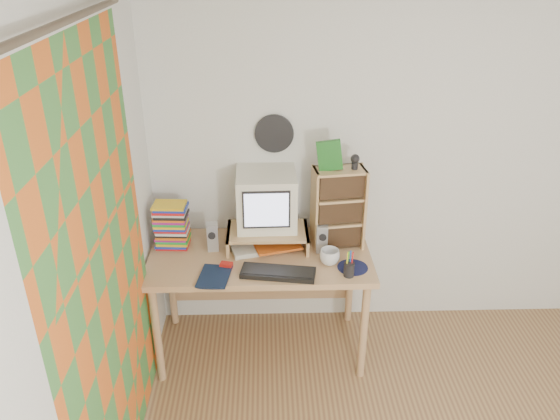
{
  "coord_description": "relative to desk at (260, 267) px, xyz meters",
  "views": [
    {
      "loc": [
        -0.99,
        -1.59,
        2.55
      ],
      "look_at": [
        -0.9,
        1.33,
        1.09
      ],
      "focal_mm": 35.0,
      "sensor_mm": 36.0,
      "label": 1
    }
  ],
  "objects": [
    {
      "name": "back_wall",
      "position": [
        1.03,
        0.31,
        0.63
      ],
      "size": [
        3.5,
        0.0,
        3.5
      ],
      "primitive_type": "plane",
      "rotation": [
        1.57,
        0.0,
        0.0
      ],
      "color": "silver",
      "rests_on": "floor"
    },
    {
      "name": "left_wall",
      "position": [
        -0.72,
        -1.44,
        0.63
      ],
      "size": [
        0.0,
        3.5,
        3.5
      ],
      "primitive_type": "plane",
      "rotation": [
        1.57,
        0.0,
        1.57
      ],
      "color": "silver",
      "rests_on": "floor"
    },
    {
      "name": "curtain",
      "position": [
        -0.68,
        -0.96,
        0.53
      ],
      "size": [
        0.0,
        2.2,
        2.2
      ],
      "primitive_type": "plane",
      "rotation": [
        1.57,
        0.0,
        1.57
      ],
      "color": "#D05B1D",
      "rests_on": "left_wall"
    },
    {
      "name": "wall_disc",
      "position": [
        0.1,
        0.29,
        0.81
      ],
      "size": [
        0.25,
        0.02,
        0.25
      ],
      "primitive_type": "cylinder",
      "rotation": [
        1.57,
        0.0,
        0.0
      ],
      "color": "black",
      "rests_on": "back_wall"
    },
    {
      "name": "desk",
      "position": [
        0.0,
        0.0,
        0.0
      ],
      "size": [
        1.4,
        0.7,
        0.75
      ],
      "color": "tan",
      "rests_on": "floor"
    },
    {
      "name": "monitor_riser",
      "position": [
        0.05,
        0.04,
        0.23
      ],
      "size": [
        0.52,
        0.3,
        0.12
      ],
      "color": "tan",
      "rests_on": "desk"
    },
    {
      "name": "crt_monitor",
      "position": [
        0.04,
        0.09,
        0.43
      ],
      "size": [
        0.38,
        0.38,
        0.36
      ],
      "primitive_type": "cube",
      "rotation": [
        0.0,
        0.0,
        0.02
      ],
      "color": "silver",
      "rests_on": "monitor_riser"
    },
    {
      "name": "speaker_left",
      "position": [
        -0.3,
        0.0,
        0.23
      ],
      "size": [
        0.08,
        0.08,
        0.19
      ],
      "primitive_type": "cube",
      "rotation": [
        0.0,
        0.0,
        0.11
      ],
      "color": "#A1A2A6",
      "rests_on": "desk"
    },
    {
      "name": "speaker_right",
      "position": [
        0.39,
        -0.04,
        0.23
      ],
      "size": [
        0.08,
        0.08,
        0.19
      ],
      "primitive_type": "cube",
      "rotation": [
        0.0,
        0.0,
        -0.07
      ],
      "color": "#A1A2A6",
      "rests_on": "desk"
    },
    {
      "name": "keyboard",
      "position": [
        0.11,
        -0.31,
        0.15
      ],
      "size": [
        0.46,
        0.22,
        0.03
      ],
      "primitive_type": "cube",
      "rotation": [
        0.0,
        0.0,
        -0.16
      ],
      "color": "black",
      "rests_on": "desk"
    },
    {
      "name": "dvd_stack",
      "position": [
        -0.56,
        0.06,
        0.28
      ],
      "size": [
        0.21,
        0.16,
        0.29
      ],
      "primitive_type": null,
      "rotation": [
        0.0,
        0.0,
        -0.06
      ],
      "color": "brown",
      "rests_on": "desk"
    },
    {
      "name": "cd_rack",
      "position": [
        0.5,
        0.05,
        0.4
      ],
      "size": [
        0.34,
        0.21,
        0.53
      ],
      "primitive_type": "cube",
      "rotation": [
        0.0,
        0.0,
        0.13
      ],
      "color": "tan",
      "rests_on": "desk"
    },
    {
      "name": "mug",
      "position": [
        0.43,
        -0.19,
        0.18
      ],
      "size": [
        0.13,
        0.13,
        0.1
      ],
      "primitive_type": "imported",
      "rotation": [
        0.0,
        0.0,
        0.05
      ],
      "color": "silver",
      "rests_on": "desk"
    },
    {
      "name": "diary",
      "position": [
        -0.36,
        -0.32,
        0.16
      ],
      "size": [
        0.24,
        0.19,
        0.04
      ],
      "primitive_type": "imported",
      "rotation": [
        0.0,
        0.0,
        -0.14
      ],
      "color": "#0E1A33",
      "rests_on": "desk"
    },
    {
      "name": "mousepad",
      "position": [
        0.56,
        -0.24,
        0.14
      ],
      "size": [
        0.22,
        0.22,
        0.0
      ],
      "primitive_type": "cylinder",
      "rotation": [
        0.0,
        0.0,
        0.17
      ],
      "color": "#111638",
      "rests_on": "desk"
    },
    {
      "name": "pen_cup",
      "position": [
        0.53,
        -0.33,
        0.2
      ],
      "size": [
        0.08,
        0.08,
        0.13
      ],
      "primitive_type": null,
      "rotation": [
        0.0,
        0.0,
        0.32
      ],
      "color": "black",
      "rests_on": "desk"
    },
    {
      "name": "papers",
      "position": [
        0.03,
        0.02,
        0.16
      ],
      "size": [
        0.39,
        0.32,
        0.04
      ],
      "primitive_type": null,
      "rotation": [
        0.0,
        0.0,
        0.27
      ],
      "color": "silver",
      "rests_on": "desk"
    },
    {
      "name": "red_box",
      "position": [
        -0.2,
        -0.22,
        0.15
      ],
      "size": [
        0.08,
        0.06,
        0.04
      ],
      "primitive_type": "cube",
      "rotation": [
        0.0,
        0.0,
        -0.25
      ],
      "color": "#AD1812",
      "rests_on": "desk"
    },
    {
      "name": "game_box",
      "position": [
        0.43,
        0.04,
        0.76
      ],
      "size": [
        0.15,
        0.04,
        0.19
      ],
      "primitive_type": "cube",
      "rotation": [
        0.0,
        0.0,
        -0.03
      ],
      "color": "#1B611E",
      "rests_on": "cd_rack"
    },
    {
      "name": "webcam",
      "position": [
        0.59,
        0.05,
        0.71
      ],
      "size": [
        0.06,
        0.06,
        0.1
      ],
      "primitive_type": null,
      "rotation": [
        0.0,
        0.0,
        0.13
      ],
      "color": "black",
      "rests_on": "cd_rack"
    }
  ]
}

